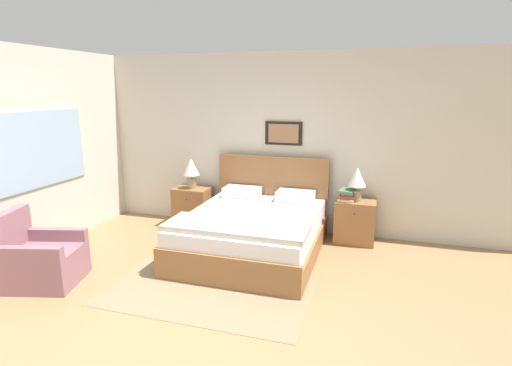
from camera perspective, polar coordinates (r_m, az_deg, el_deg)
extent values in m
plane|color=#99754C|center=(3.54, -10.30, -22.86)|extent=(16.00, 16.00, 0.00)
cube|color=beige|center=(5.92, 3.46, 5.70)|extent=(7.87, 0.06, 2.60)
cube|color=black|center=(5.85, 3.95, 7.09)|extent=(0.54, 0.02, 0.34)
cube|color=#9E7051|center=(5.83, 3.92, 7.07)|extent=(0.45, 0.00, 0.27)
cube|color=beige|center=(5.88, -28.09, 4.12)|extent=(0.06, 5.56, 2.60)
cube|color=#9EBCDB|center=(5.68, -29.56, 3.99)|extent=(0.02, 1.79, 0.96)
cube|color=#897556|center=(4.45, -6.46, -14.60)|extent=(2.15, 1.42, 0.01)
cube|color=#936038|center=(5.20, -0.50, -8.57)|extent=(1.66, 2.01, 0.28)
cube|color=#936038|center=(4.29, -4.53, -10.95)|extent=(1.66, 0.06, 0.08)
cube|color=silver|center=(5.11, -0.51, -5.79)|extent=(1.59, 1.93, 0.26)
cube|color=#936038|center=(5.90, 2.35, 1.03)|extent=(1.66, 0.06, 0.58)
cube|color=#B2A893|center=(4.50, -2.94, -6.36)|extent=(1.63, 0.56, 0.06)
cube|color=silver|center=(5.85, -2.02, -1.30)|extent=(0.52, 0.32, 0.14)
cube|color=silver|center=(5.65, 5.64, -1.89)|extent=(0.52, 0.32, 0.14)
cube|color=#8E606B|center=(5.02, -28.17, -10.42)|extent=(0.91, 0.83, 0.39)
cube|color=#8E606B|center=(5.05, -31.88, -5.81)|extent=(0.29, 0.66, 0.42)
cube|color=#8E606B|center=(5.15, -26.99, -6.56)|extent=(0.77, 0.30, 0.14)
cube|color=#8E606B|center=(4.71, -30.17, -8.71)|extent=(0.77, 0.30, 0.14)
cube|color=#936038|center=(6.30, -8.99, -3.30)|extent=(0.54, 0.42, 0.60)
sphere|color=#332D28|center=(6.07, -9.95, -2.34)|extent=(0.02, 0.02, 0.02)
cube|color=#936038|center=(5.70, 13.95, -5.32)|extent=(0.54, 0.42, 0.60)
sphere|color=#332D28|center=(5.44, 13.90, -4.36)|extent=(0.02, 0.02, 0.02)
cylinder|color=gray|center=(6.18, -9.17, -0.07)|extent=(0.14, 0.14, 0.15)
cylinder|color=gray|center=(6.16, -9.20, 0.88)|extent=(0.02, 0.02, 0.06)
cone|color=silver|center=(6.13, -9.26, 2.33)|extent=(0.25, 0.25, 0.26)
cylinder|color=gray|center=(5.57, 14.10, -1.77)|extent=(0.14, 0.14, 0.15)
cylinder|color=gray|center=(5.54, 14.16, -0.73)|extent=(0.02, 0.02, 0.06)
cone|color=silver|center=(5.51, 14.25, 0.88)|extent=(0.25, 0.25, 0.26)
cube|color=beige|center=(5.58, 12.86, -2.27)|extent=(0.25, 0.29, 0.04)
cube|color=#B7332D|center=(5.57, 12.88, -1.86)|extent=(0.21, 0.25, 0.04)
cube|color=#4C7551|center=(5.56, 12.90, -1.46)|extent=(0.17, 0.22, 0.04)
cube|color=#4C7551|center=(5.55, 12.92, -1.10)|extent=(0.24, 0.29, 0.03)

